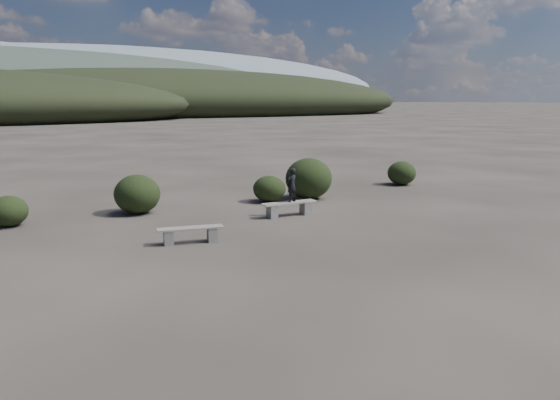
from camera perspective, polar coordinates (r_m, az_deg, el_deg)
ground at (r=10.97m, az=11.75°, el=-8.29°), size 1200.00×1200.00×0.00m
bench_left at (r=13.61m, az=-9.34°, el=-3.47°), size 1.64×0.68×0.40m
bench_right at (r=16.52m, az=0.95°, el=-0.80°), size 1.75×0.42×0.43m
seated_person at (r=16.45m, az=1.25°, el=1.57°), size 0.42×0.33×1.02m
shrub_a at (r=16.96m, az=-26.53°, el=-1.04°), size 1.05×1.05×0.86m
shrub_b at (r=17.43m, az=-14.70°, el=0.60°), size 1.41×1.41×1.21m
shrub_c at (r=18.83m, az=-1.12°, el=1.18°), size 1.13×1.13×0.91m
shrub_d at (r=19.41m, az=3.02°, el=2.26°), size 1.66×1.66×1.45m
shrub_e at (r=23.17m, az=12.60°, el=2.77°), size 1.17×1.17×0.98m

